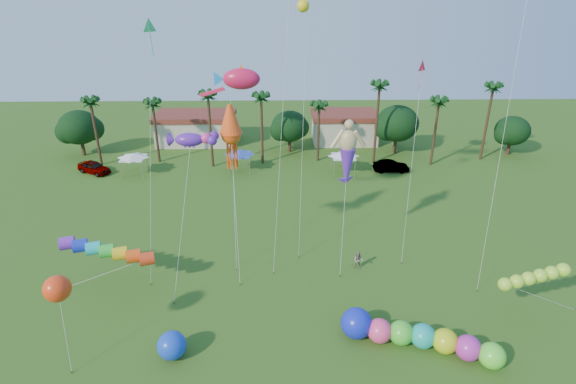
{
  "coord_description": "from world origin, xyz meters",
  "views": [
    {
      "loc": [
        -0.66,
        -20.57,
        22.86
      ],
      "look_at": [
        0.0,
        10.0,
        9.0
      ],
      "focal_mm": 28.0,
      "sensor_mm": 36.0,
      "label": 1
    }
  ],
  "objects_px": {
    "caterpillar_inflatable": "(413,336)",
    "blue_ball": "(172,345)",
    "car_b": "(391,166)",
    "spectator_b": "(358,260)",
    "car_a": "(94,167)"
  },
  "relations": [
    {
      "from": "car_a",
      "to": "caterpillar_inflatable",
      "type": "relative_size",
      "value": 0.45
    },
    {
      "from": "car_b",
      "to": "blue_ball",
      "type": "bearing_deg",
      "value": 147.22
    },
    {
      "from": "car_a",
      "to": "car_b",
      "type": "distance_m",
      "value": 40.41
    },
    {
      "from": "car_a",
      "to": "blue_ball",
      "type": "height_order",
      "value": "blue_ball"
    },
    {
      "from": "blue_ball",
      "to": "caterpillar_inflatable",
      "type": "bearing_deg",
      "value": 2.05
    },
    {
      "from": "caterpillar_inflatable",
      "to": "blue_ball",
      "type": "distance_m",
      "value": 16.54
    },
    {
      "from": "car_b",
      "to": "spectator_b",
      "type": "bearing_deg",
      "value": 161.55
    },
    {
      "from": "car_b",
      "to": "spectator_b",
      "type": "relative_size",
      "value": 2.71
    },
    {
      "from": "car_b",
      "to": "caterpillar_inflatable",
      "type": "bearing_deg",
      "value": 170.75
    },
    {
      "from": "car_b",
      "to": "blue_ball",
      "type": "xyz_separation_m",
      "value": [
        -22.63,
        -33.52,
        0.2
      ]
    },
    {
      "from": "caterpillar_inflatable",
      "to": "blue_ball",
      "type": "relative_size",
      "value": 5.49
    },
    {
      "from": "car_a",
      "to": "spectator_b",
      "type": "relative_size",
      "value": 2.79
    },
    {
      "from": "car_a",
      "to": "blue_ball",
      "type": "xyz_separation_m",
      "value": [
        17.78,
        -33.9,
        0.15
      ]
    },
    {
      "from": "spectator_b",
      "to": "caterpillar_inflatable",
      "type": "xyz_separation_m",
      "value": [
        2.23,
        -9.64,
        0.07
      ]
    },
    {
      "from": "caterpillar_inflatable",
      "to": "blue_ball",
      "type": "xyz_separation_m",
      "value": [
        -16.53,
        -0.59,
        0.04
      ]
    }
  ]
}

